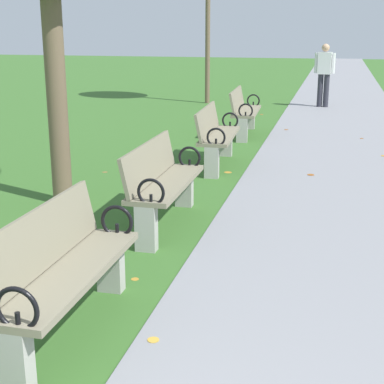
# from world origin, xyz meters

# --- Properties ---
(paved_walkway) EXTENTS (2.73, 44.00, 0.02)m
(paved_walkway) POSITION_xyz_m (1.37, 18.00, 0.01)
(paved_walkway) COLOR gray
(paved_walkway) RESTS_ON ground
(park_bench_2) EXTENTS (0.47, 1.60, 0.90)m
(park_bench_2) POSITION_xyz_m (-0.50, 2.83, 0.49)
(park_bench_2) COLOR gray
(park_bench_2) RESTS_ON ground
(park_bench_3) EXTENTS (0.48, 1.60, 0.90)m
(park_bench_3) POSITION_xyz_m (-0.50, 5.21, 0.49)
(park_bench_3) COLOR gray
(park_bench_3) RESTS_ON ground
(park_bench_4) EXTENTS (0.55, 1.62, 0.90)m
(park_bench_4) POSITION_xyz_m (-0.50, 8.07, 0.49)
(park_bench_4) COLOR gray
(park_bench_4) RESTS_ON ground
(park_bench_5) EXTENTS (0.55, 1.62, 0.90)m
(park_bench_5) POSITION_xyz_m (-0.50, 10.78, 0.49)
(park_bench_5) COLOR gray
(park_bench_5) RESTS_ON ground
(pedestrian_walking) EXTENTS (0.53, 0.26, 1.62)m
(pedestrian_walking) POSITION_xyz_m (0.89, 15.31, 0.93)
(pedestrian_walking) COLOR #2D2D38
(pedestrian_walking) RESTS_ON paved_walkway
(scattered_leaves) EXTENTS (4.64, 15.72, 0.02)m
(scattered_leaves) POSITION_xyz_m (-0.14, 4.82, 0.01)
(scattered_leaves) COLOR gold
(scattered_leaves) RESTS_ON ground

